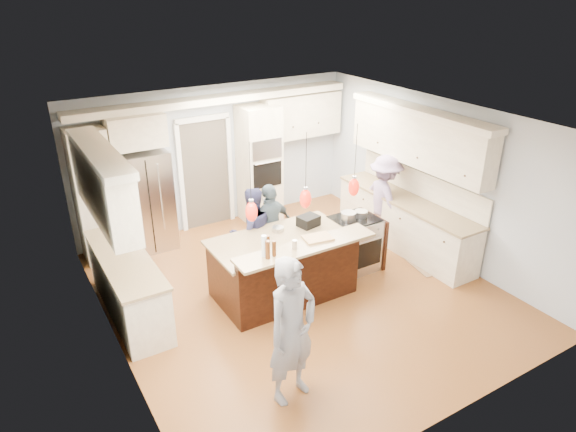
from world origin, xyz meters
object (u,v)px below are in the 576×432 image
at_px(island_range, 354,243).
at_px(person_bar_end, 292,331).
at_px(refrigerator, 144,201).
at_px(kitchen_island, 284,266).
at_px(person_far_left, 252,232).

bearing_deg(island_range, person_bar_end, -141.02).
relative_size(refrigerator, kitchen_island, 0.86).
relative_size(refrigerator, person_far_left, 1.19).
xyz_separation_m(refrigerator, person_far_left, (1.18, -1.79, -0.15)).
relative_size(person_bar_end, person_far_left, 1.20).
height_order(refrigerator, person_bar_end, person_bar_end).
xyz_separation_m(kitchen_island, island_range, (1.41, 0.08, -0.03)).
distance_m(refrigerator, kitchen_island, 2.91).
bearing_deg(person_bar_end, kitchen_island, 49.87).
bearing_deg(refrigerator, person_bar_end, -86.10).
bearing_deg(refrigerator, kitchen_island, -63.09).
bearing_deg(person_far_left, island_range, 159.60).
bearing_deg(person_bar_end, island_range, 26.97).
distance_m(kitchen_island, person_bar_end, 2.16).
bearing_deg(refrigerator, person_far_left, -56.62).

